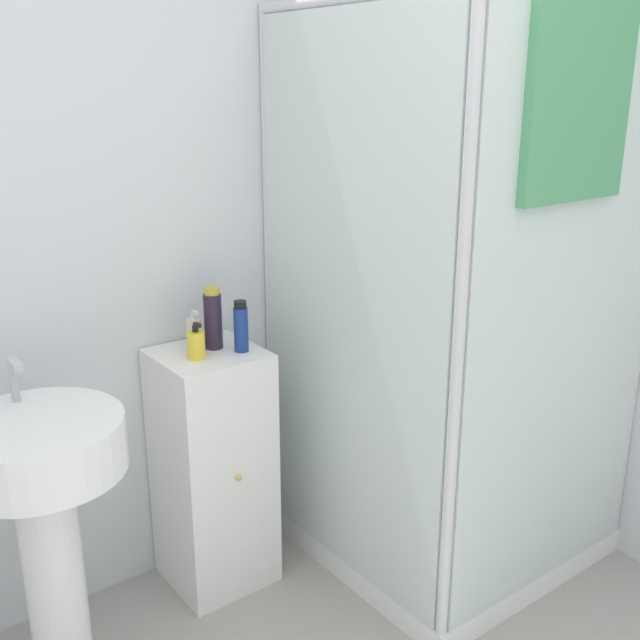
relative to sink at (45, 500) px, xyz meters
The scene contains 8 objects.
wall_back 0.78m from the sink, 56.33° to the left, with size 6.40×0.06×2.50m, color silver.
shower_enclosure 1.40m from the sink, ahead, with size 0.97×1.00×1.97m.
vanity_cabinet 0.68m from the sink, 16.76° to the left, with size 0.34×0.35×0.87m.
sink is the anchor object (origin of this frame).
soap_dispenser 0.66m from the sink, 15.59° to the left, with size 0.06×0.06×0.12m.
shampoo_bottle_tall_black 0.78m from the sink, 17.80° to the left, with size 0.06×0.06×0.21m.
shampoo_bottle_blue 0.80m from the sink, 10.23° to the left, with size 0.05×0.05×0.17m.
lotion_bottle_white 0.71m from the sink, 21.04° to the left, with size 0.05×0.05×0.14m.
Camera 1 is at (-0.74, -0.59, 1.74)m, focal length 42.00 mm.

